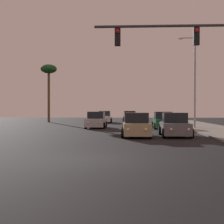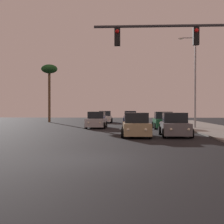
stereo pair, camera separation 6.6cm
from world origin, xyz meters
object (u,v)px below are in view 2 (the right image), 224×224
at_px(car_white, 105,117).
at_px(street_lamp, 194,77).
at_px(traffic_light_mast, 205,54).
at_px(palm_tree_far, 49,72).
at_px(car_silver, 97,121).
at_px(car_tan, 136,126).
at_px(car_blue, 130,117).
at_px(car_green, 163,121).
at_px(car_grey, 175,126).

distance_m(car_white, street_lamp, 17.50).
bearing_deg(traffic_light_mast, palm_tree_far, 117.82).
bearing_deg(car_silver, traffic_light_mast, 115.82).
xyz_separation_m(car_tan, traffic_light_mast, (3.36, -5.69, 4.01)).
xyz_separation_m(car_tan, street_lamp, (5.93, 9.21, 4.36)).
relative_size(car_blue, car_silver, 1.00).
bearing_deg(car_silver, palm_tree_far, -57.57).
xyz_separation_m(car_green, car_grey, (-0.19, -8.82, 0.00)).
xyz_separation_m(car_grey, car_silver, (-6.54, 9.60, 0.00)).
distance_m(traffic_light_mast, palm_tree_far, 33.59).
bearing_deg(car_grey, car_tan, 9.30).
height_order(car_green, car_grey, same).
xyz_separation_m(car_blue, street_lamp, (6.15, -13.82, 4.36)).
bearing_deg(traffic_light_mast, street_lamp, 80.22).
distance_m(car_grey, car_tan, 2.77).
distance_m(street_lamp, palm_tree_far, 23.51).
relative_size(car_green, car_white, 1.00).
relative_size(car_grey, palm_tree_far, 0.51).
height_order(car_grey, car_silver, same).
bearing_deg(car_tan, palm_tree_far, -65.00).
xyz_separation_m(car_tan, palm_tree_far, (-12.26, 23.92, 6.69)).
bearing_deg(car_grey, car_green, -88.97).
distance_m(car_green, car_white, 15.45).
bearing_deg(car_green, palm_tree_far, -44.07).
height_order(car_silver, traffic_light_mast, traffic_light_mast).
xyz_separation_m(car_silver, street_lamp, (9.72, -0.73, 4.36)).
relative_size(car_tan, street_lamp, 0.48).
height_order(car_green, traffic_light_mast, traffic_light_mast).
bearing_deg(car_tan, car_blue, -91.60).
xyz_separation_m(car_grey, car_white, (-6.63, 22.69, 0.00)).
distance_m(car_green, car_tan, 9.62).
height_order(car_green, car_silver, same).
xyz_separation_m(car_silver, palm_tree_far, (-8.47, 13.98, 6.69)).
bearing_deg(car_white, car_blue, 178.46).
relative_size(car_blue, street_lamp, 0.48).
bearing_deg(street_lamp, car_blue, 113.98).
bearing_deg(car_green, car_white, -63.75).
distance_m(car_grey, palm_tree_far, 28.74).
height_order(car_grey, car_white, same).
distance_m(car_blue, street_lamp, 15.74).
relative_size(car_white, palm_tree_far, 0.50).
distance_m(car_white, car_tan, 23.35).
xyz_separation_m(street_lamp, palm_tree_far, (-18.19, 14.71, 2.34)).
xyz_separation_m(car_silver, traffic_light_mast, (7.16, -15.63, 4.01)).
relative_size(car_blue, palm_tree_far, 0.50).
distance_m(car_silver, car_white, 13.09).
relative_size(traffic_light_mast, palm_tree_far, 0.95).
bearing_deg(car_grey, street_lamp, -107.50).
relative_size(car_silver, car_white, 1.00).
bearing_deg(traffic_light_mast, car_blue, 97.11).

